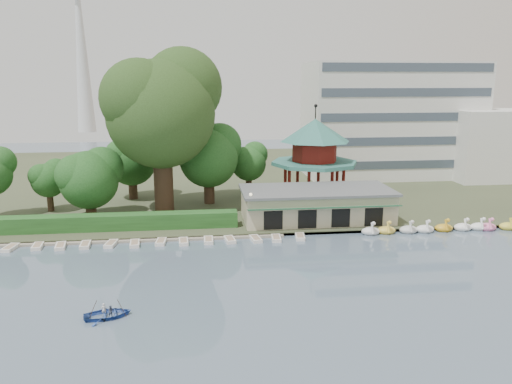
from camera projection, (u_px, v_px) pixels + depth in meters
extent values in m
plane|color=slate|center=(257.00, 303.00, 39.91)|extent=(220.00, 220.00, 0.00)
cube|color=#424930|center=(223.00, 177.00, 90.25)|extent=(220.00, 70.00, 0.40)
cube|color=gray|center=(239.00, 235.00, 56.64)|extent=(220.00, 0.60, 0.30)
cube|color=gray|center=(131.00, 240.00, 55.19)|extent=(34.00, 1.60, 0.24)
cube|color=#BEB393|center=(316.00, 205.00, 61.87)|extent=(18.00, 8.00, 3.60)
cube|color=#595B5E|center=(317.00, 190.00, 61.44)|extent=(18.60, 8.60, 0.30)
cube|color=#194C2D|center=(325.00, 208.00, 57.53)|extent=(18.00, 1.59, 0.45)
cylinder|color=#BEB393|center=(313.00, 196.00, 72.05)|extent=(10.40, 10.40, 1.20)
cylinder|color=#306F63|center=(314.00, 163.00, 70.98)|extent=(12.40, 12.40, 0.50)
cylinder|color=maroon|center=(315.00, 151.00, 70.62)|extent=(6.40, 6.40, 2.80)
cone|color=#306F63|center=(315.00, 130.00, 69.96)|extent=(10.00, 10.00, 3.20)
cylinder|color=black|center=(316.00, 112.00, 69.41)|extent=(0.16, 0.16, 1.80)
cube|color=silver|center=(390.00, 120.00, 89.45)|extent=(30.00, 14.00, 20.00)
cube|color=silver|center=(491.00, 145.00, 86.33)|extent=(14.00, 10.00, 12.00)
cone|color=silver|center=(81.00, 41.00, 164.20)|extent=(6.00, 6.00, 60.00)
cube|color=#255821|center=(108.00, 222.00, 57.79)|extent=(30.00, 2.00, 1.80)
cylinder|color=black|center=(251.00, 212.00, 57.96)|extent=(0.12, 0.12, 4.00)
sphere|color=beige|center=(251.00, 194.00, 57.50)|extent=(0.36, 0.36, 0.36)
cylinder|color=#3A281C|center=(163.00, 173.00, 64.80)|extent=(2.48, 2.48, 10.30)
sphere|color=#2D4A1D|center=(161.00, 114.00, 63.12)|extent=(13.80, 13.80, 13.80)
sphere|color=#2D4A1D|center=(182.00, 87.00, 64.71)|extent=(10.35, 10.35, 10.35)
sphere|color=#2D4A1D|center=(139.00, 98.00, 61.06)|extent=(9.66, 9.66, 9.66)
cylinder|color=#3A281C|center=(91.00, 203.00, 62.55)|extent=(1.31, 1.31, 3.92)
sphere|color=#255821|center=(89.00, 180.00, 61.91)|extent=(7.27, 7.27, 7.27)
sphere|color=#255821|center=(102.00, 168.00, 62.85)|extent=(5.45, 5.45, 5.45)
sphere|color=#255821|center=(76.00, 175.00, 60.89)|extent=(5.09, 5.09, 5.09)
cylinder|color=#3A281C|center=(50.00, 199.00, 65.81)|extent=(0.81, 0.81, 3.36)
sphere|color=#255821|center=(48.00, 180.00, 65.26)|extent=(4.50, 4.50, 4.50)
sphere|color=#255821|center=(56.00, 171.00, 65.78)|extent=(3.37, 3.37, 3.37)
sphere|color=#255821|center=(41.00, 176.00, 64.59)|extent=(3.15, 3.15, 3.15)
cylinder|color=#3A281C|center=(209.00, 185.00, 69.92)|extent=(1.47, 1.47, 5.18)
sphere|color=#255821|center=(209.00, 158.00, 69.07)|extent=(8.18, 8.18, 8.18)
sphere|color=#255821|center=(220.00, 145.00, 70.08)|extent=(6.14, 6.14, 6.14)
sphere|color=#255821|center=(198.00, 152.00, 67.89)|extent=(5.73, 5.73, 5.73)
sphere|color=#255821|center=(0.00, 162.00, 61.93)|extent=(3.96, 3.96, 3.96)
cylinder|color=#3A281C|center=(249.00, 183.00, 74.61)|extent=(0.93, 0.93, 3.93)
sphere|color=#255821|center=(249.00, 164.00, 73.97)|extent=(5.16, 5.16, 5.16)
sphere|color=#255821|center=(255.00, 154.00, 74.56)|extent=(3.87, 3.87, 3.87)
sphere|color=#255821|center=(243.00, 159.00, 73.19)|extent=(3.61, 3.61, 3.61)
cylinder|color=#3A281C|center=(133.00, 184.00, 72.63)|extent=(1.26, 1.26, 4.45)
sphere|color=#255821|center=(132.00, 161.00, 71.91)|extent=(7.00, 7.00, 7.00)
sphere|color=#255821|center=(142.00, 150.00, 72.77)|extent=(5.25, 5.25, 5.25)
sphere|color=#255821|center=(122.00, 156.00, 70.89)|extent=(4.90, 4.90, 4.90)
ellipsoid|color=silver|center=(371.00, 231.00, 57.47)|extent=(2.16, 1.44, 0.99)
cylinder|color=silver|center=(372.00, 228.00, 56.81)|extent=(0.26, 0.79, 1.29)
sphere|color=silver|center=(374.00, 223.00, 56.38)|extent=(0.44, 0.44, 0.44)
ellipsoid|color=yellow|center=(386.00, 230.00, 57.84)|extent=(2.16, 1.44, 0.99)
cylinder|color=yellow|center=(388.00, 227.00, 57.18)|extent=(0.26, 0.79, 1.29)
sphere|color=yellow|center=(390.00, 222.00, 56.75)|extent=(0.44, 0.44, 0.44)
ellipsoid|color=silver|center=(409.00, 230.00, 58.06)|extent=(2.16, 1.44, 0.99)
cylinder|color=silver|center=(411.00, 227.00, 57.41)|extent=(0.26, 0.79, 1.29)
sphere|color=silver|center=(412.00, 222.00, 56.98)|extent=(0.44, 0.44, 0.44)
ellipsoid|color=white|center=(425.00, 229.00, 58.29)|extent=(2.16, 1.44, 0.99)
cylinder|color=white|center=(427.00, 226.00, 57.64)|extent=(0.26, 0.79, 1.29)
sphere|color=white|center=(429.00, 221.00, 57.21)|extent=(0.44, 0.44, 0.44)
ellipsoid|color=gold|center=(444.00, 228.00, 58.75)|extent=(2.16, 1.44, 0.99)
cylinder|color=gold|center=(446.00, 225.00, 58.09)|extent=(0.26, 0.79, 1.29)
sphere|color=gold|center=(448.00, 220.00, 57.66)|extent=(0.44, 0.44, 0.44)
ellipsoid|color=white|center=(463.00, 227.00, 59.04)|extent=(2.16, 1.44, 0.99)
cylinder|color=white|center=(466.00, 224.00, 58.39)|extent=(0.26, 0.79, 1.29)
sphere|color=white|center=(468.00, 220.00, 57.95)|extent=(0.44, 0.44, 0.44)
ellipsoid|color=white|center=(479.00, 227.00, 59.24)|extent=(2.16, 1.44, 0.99)
cylinder|color=white|center=(482.00, 224.00, 58.58)|extent=(0.26, 0.79, 1.29)
sphere|color=white|center=(484.00, 219.00, 58.15)|extent=(0.44, 0.44, 0.44)
ellipsoid|color=pink|center=(487.00, 227.00, 59.12)|extent=(2.16, 1.44, 0.99)
cylinder|color=pink|center=(490.00, 224.00, 58.47)|extent=(0.26, 0.79, 1.29)
sphere|color=pink|center=(492.00, 219.00, 58.03)|extent=(0.44, 0.44, 0.44)
ellipsoid|color=gold|center=(508.00, 226.00, 59.40)|extent=(2.16, 1.44, 0.99)
cylinder|color=gold|center=(511.00, 223.00, 58.75)|extent=(0.26, 0.79, 1.29)
cube|color=silver|center=(10.00, 248.00, 52.39)|extent=(1.32, 2.42, 0.36)
cube|color=silver|center=(38.00, 246.00, 52.92)|extent=(1.22, 2.39, 0.36)
cube|color=silver|center=(61.00, 246.00, 52.93)|extent=(1.32, 2.42, 0.36)
cube|color=silver|center=(85.00, 245.00, 53.33)|extent=(1.17, 2.37, 0.36)
cube|color=silver|center=(111.00, 244.00, 53.66)|extent=(1.31, 2.42, 0.36)
cube|color=silver|center=(135.00, 244.00, 53.73)|extent=(1.18, 2.37, 0.36)
cube|color=silver|center=(161.00, 242.00, 54.35)|extent=(1.17, 2.37, 0.36)
cube|color=silver|center=(184.00, 242.00, 54.39)|extent=(1.12, 2.35, 0.36)
cube|color=silver|center=(209.00, 240.00, 54.84)|extent=(1.01, 2.31, 0.36)
cube|color=silver|center=(230.00, 240.00, 55.04)|extent=(1.30, 2.41, 0.36)
cube|color=silver|center=(256.00, 239.00, 55.30)|extent=(1.35, 2.43, 0.36)
cube|color=silver|center=(276.00, 238.00, 55.54)|extent=(1.17, 2.37, 0.36)
cube|color=silver|center=(300.00, 237.00, 56.09)|extent=(1.28, 2.41, 0.36)
imported|color=#2C4B97|center=(107.00, 311.00, 37.34)|extent=(5.48, 4.44, 1.00)
imported|color=silver|center=(104.00, 309.00, 37.48)|extent=(0.39, 0.30, 0.95)
imported|color=#384054|center=(111.00, 311.00, 37.17)|extent=(0.51, 0.44, 0.92)
cylinder|color=#3A281C|center=(91.00, 314.00, 37.24)|extent=(0.94, 0.29, 2.01)
cylinder|color=#3A281C|center=(124.00, 312.00, 37.51)|extent=(0.94, 0.29, 2.01)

